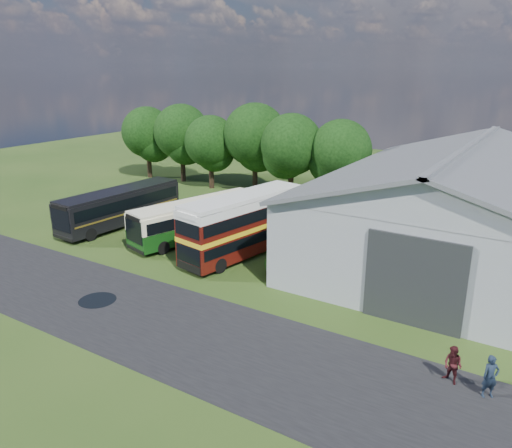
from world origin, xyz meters
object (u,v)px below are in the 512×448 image
Objects in this scene: bus_dark_single at (120,206)px; bus_maroon_double at (244,225)px; visitor_a at (490,377)px; storage_shed at (463,201)px; bus_green_single at (197,219)px; visitor_b at (453,365)px.

bus_maroon_double is at bearing 2.76° from bus_dark_single.
bus_maroon_double is 19.73m from visitor_a.
storage_shed is 2.28× the size of bus_maroon_double.
storage_shed reaches higher than visitor_a.
bus_green_single is 1.06× the size of bus_maroon_double.
visitor_a is at bearing -14.89° from bus_maroon_double.
storage_shed is 27.48m from bus_dark_single.
bus_dark_single reaches higher than visitor_b.
bus_dark_single is (-26.21, -7.86, -2.46)m from storage_shed.
bus_maroon_double is (-13.32, -8.03, -1.90)m from storage_shed.
bus_dark_single is (-12.90, 0.18, -0.57)m from bus_maroon_double.
visitor_b is at bearing -12.43° from bus_dark_single.
visitor_b is (2.98, -16.22, -3.29)m from storage_shed.
bus_dark_single is at bearing 128.28° from visitor_a.
storage_shed is at bearing 36.23° from bus_green_single.
bus_green_single is 6.08× the size of visitor_a.
visitor_b is (-1.52, 0.19, -0.08)m from visitor_a.
visitor_a is (30.71, -8.55, -0.75)m from bus_dark_single.
bus_maroon_double reaches higher than bus_dark_single.
visitor_b is (16.30, -8.18, -1.40)m from bus_maroon_double.
storage_shed is 15.67m from bus_maroon_double.
bus_dark_single is (-7.77, -0.84, 0.05)m from bus_green_single.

